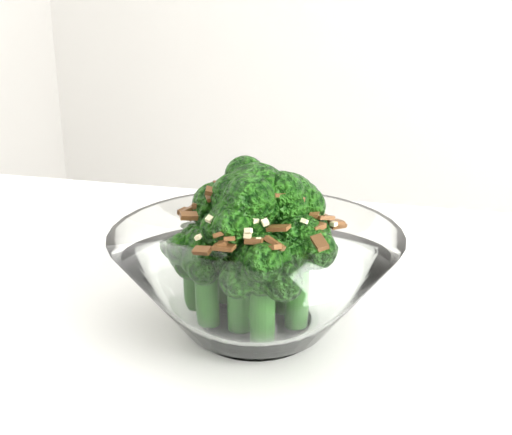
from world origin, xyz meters
The scene contains 1 object.
broccoli_dish centered at (-0.02, 0.17, 0.80)m, with size 0.19×0.19×0.12m.
Camera 1 is at (0.19, -0.20, 0.98)m, focal length 50.00 mm.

